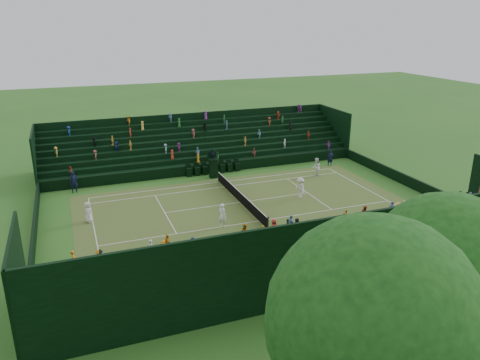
% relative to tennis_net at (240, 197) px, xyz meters
% --- Properties ---
extents(ground, '(160.00, 160.00, 0.00)m').
position_rel_tennis_net_xyz_m(ground, '(0.00, 0.00, -0.53)').
color(ground, '#2B6B21').
rests_on(ground, ground).
extents(court_surface, '(12.97, 26.77, 0.01)m').
position_rel_tennis_net_xyz_m(court_surface, '(0.00, 0.00, -0.52)').
color(court_surface, '#3F7828').
rests_on(court_surface, ground).
extents(perimeter_wall_north, '(17.17, 0.20, 1.00)m').
position_rel_tennis_net_xyz_m(perimeter_wall_north, '(0.00, 15.88, -0.03)').
color(perimeter_wall_north, black).
rests_on(perimeter_wall_north, ground).
extents(perimeter_wall_south, '(17.17, 0.20, 1.00)m').
position_rel_tennis_net_xyz_m(perimeter_wall_south, '(0.00, -15.88, -0.03)').
color(perimeter_wall_south, black).
rests_on(perimeter_wall_south, ground).
extents(perimeter_wall_east, '(0.20, 31.77, 1.00)m').
position_rel_tennis_net_xyz_m(perimeter_wall_east, '(8.48, 0.00, -0.03)').
color(perimeter_wall_east, black).
rests_on(perimeter_wall_east, ground).
extents(perimeter_wall_west, '(0.20, 31.77, 1.00)m').
position_rel_tennis_net_xyz_m(perimeter_wall_west, '(-8.48, 0.00, -0.03)').
color(perimeter_wall_west, black).
rests_on(perimeter_wall_west, ground).
extents(north_grandstand, '(6.60, 32.00, 4.90)m').
position_rel_tennis_net_xyz_m(north_grandstand, '(12.66, 0.00, 1.02)').
color(north_grandstand, black).
rests_on(north_grandstand, ground).
extents(south_grandstand, '(6.60, 32.00, 4.90)m').
position_rel_tennis_net_xyz_m(south_grandstand, '(-12.66, 0.00, 1.02)').
color(south_grandstand, black).
rests_on(south_grandstand, ground).
extents(tennis_net, '(11.67, 0.10, 1.06)m').
position_rel_tennis_net_xyz_m(tennis_net, '(0.00, 0.00, 0.00)').
color(tennis_net, black).
rests_on(tennis_net, ground).
extents(umpire_chair, '(0.90, 0.90, 2.84)m').
position_rel_tennis_net_xyz_m(umpire_chair, '(-7.10, -0.11, 0.69)').
color(umpire_chair, black).
rests_on(umpire_chair, ground).
extents(courtside_chairs, '(0.55, 5.52, 1.20)m').
position_rel_tennis_net_xyz_m(courtside_chairs, '(-8.29, 0.28, -0.07)').
color(courtside_chairs, black).
rests_on(courtside_chairs, ground).
extents(player_near_west, '(0.86, 0.62, 1.64)m').
position_rel_tennis_net_xyz_m(player_near_west, '(-0.27, -12.13, 0.29)').
color(player_near_west, silver).
rests_on(player_near_west, ground).
extents(player_near_east, '(0.79, 0.77, 1.84)m').
position_rel_tennis_net_xyz_m(player_near_east, '(4.05, -2.92, 0.39)').
color(player_near_east, white).
rests_on(player_near_east, ground).
extents(player_far_west, '(1.11, 1.01, 1.86)m').
position_rel_tennis_net_xyz_m(player_far_west, '(-3.83, 9.37, 0.41)').
color(player_far_west, white).
rests_on(player_far_west, ground).
extents(player_far_east, '(1.23, 0.77, 1.84)m').
position_rel_tennis_net_xyz_m(player_far_east, '(0.79, 5.22, 0.39)').
color(player_far_east, white).
rests_on(player_far_east, ground).
extents(line_judge_north, '(0.52, 0.69, 1.71)m').
position_rel_tennis_net_xyz_m(line_judge_north, '(-6.44, 12.52, 0.33)').
color(line_judge_north, black).
rests_on(line_judge_north, ground).
extents(line_judge_south, '(0.60, 0.79, 1.97)m').
position_rel_tennis_net_xyz_m(line_judge_south, '(-7.45, -12.90, 0.46)').
color(line_judge_south, black).
rests_on(line_judge_south, ground).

